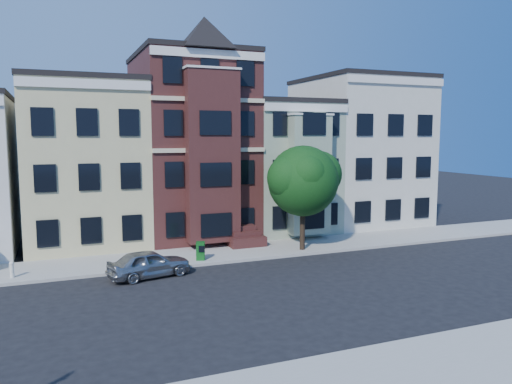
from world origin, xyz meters
name	(u,v)px	position (x,y,z in m)	size (l,w,h in m)	color
ground	(280,296)	(0.00, 0.00, 0.00)	(120.00, 120.00, 0.00)	black
far_sidewalk	(222,254)	(0.00, 8.00, 0.07)	(60.00, 4.00, 0.15)	#9E9B93
near_sidewalk	(399,378)	(0.00, -8.00, 0.07)	(60.00, 4.00, 0.15)	#9E9B93
house_yellow	(84,165)	(-7.00, 14.50, 5.00)	(7.00, 9.00, 10.00)	#CEC38C
house_brown	(191,148)	(0.00, 14.50, 6.00)	(7.00, 9.00, 12.00)	#411D1A
house_green	(277,168)	(6.50, 14.50, 4.50)	(6.00, 9.00, 9.00)	#90A087
house_cream	(358,153)	(13.50, 14.50, 5.50)	(8.00, 9.00, 11.00)	silver
street_tree	(303,186)	(4.67, 6.91, 3.95)	(6.53, 6.53, 7.60)	#174E17
parked_car	(149,264)	(-4.68, 5.02, 0.68)	(1.61, 4.00, 1.36)	#9C9EA3
newspaper_box	(201,251)	(-1.60, 6.78, 0.65)	(0.45, 0.40, 1.00)	#11591B
fire_hydrant	(12,271)	(-10.84, 6.92, 0.46)	(0.22, 0.22, 0.63)	silver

